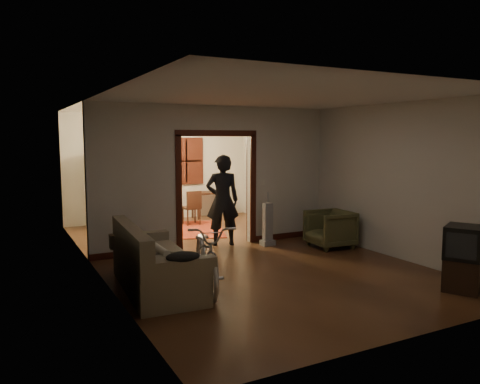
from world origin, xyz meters
TOP-DOWN VIEW (x-y plane):
  - floor at (0.00, 0.00)m, footprint 5.00×8.50m
  - ceiling at (0.00, 0.00)m, footprint 5.00×8.50m
  - wall_back at (0.00, 4.25)m, footprint 5.00×0.02m
  - wall_left at (-2.50, 0.00)m, footprint 0.02×8.50m
  - wall_right at (2.50, 0.00)m, footprint 0.02×8.50m
  - partition_wall at (0.00, 0.75)m, footprint 5.00×0.14m
  - door_casing at (0.00, 0.75)m, footprint 1.74×0.20m
  - far_window at (0.70, 4.21)m, footprint 0.98×0.06m
  - chandelier at (0.00, 2.50)m, footprint 0.24×0.24m
  - light_switch at (1.05, 0.68)m, footprint 0.08×0.01m
  - sofa at (-1.89, -1.37)m, footprint 1.06×2.12m
  - rolled_paper at (-1.79, -1.07)m, footprint 0.11×0.87m
  - jacket at (-1.84, -2.28)m, footprint 0.44×0.33m
  - bicycle at (-1.23, -1.63)m, footprint 1.11×1.97m
  - armchair at (1.96, -0.42)m, footprint 0.87×0.85m
  - tv_stand at (1.94, -3.44)m, footprint 0.68×0.66m
  - crt_tv at (1.94, -3.44)m, footprint 0.71×0.69m
  - vacuum at (0.94, 0.30)m, footprint 0.31×0.27m
  - person at (0.15, 0.76)m, footprint 0.77×0.63m
  - oriental_rug at (0.09, 2.58)m, footprint 2.29×2.60m
  - locker at (-1.41, 3.93)m, footprint 0.94×0.59m
  - globe at (-1.41, 3.93)m, footprint 0.29×0.29m
  - desk at (1.24, 3.88)m, footprint 1.02×0.66m
  - desk_chair at (0.41, 3.12)m, footprint 0.48×0.48m

SIDE VIEW (x-z plane):
  - floor at x=0.00m, z-range -0.01..0.01m
  - oriental_rug at x=0.09m, z-range 0.00..0.02m
  - tv_stand at x=1.94m, z-range 0.00..0.47m
  - desk at x=1.24m, z-range 0.00..0.70m
  - armchair at x=1.96m, z-range 0.00..0.74m
  - desk_chair at x=0.41m, z-range 0.00..0.86m
  - vacuum at x=0.94m, z-range 0.00..0.87m
  - sofa at x=-1.89m, z-range 0.00..0.95m
  - bicycle at x=-1.23m, z-range 0.00..0.98m
  - rolled_paper at x=-1.79m, z-range 0.48..0.58m
  - jacket at x=-1.84m, z-range 0.62..0.74m
  - crt_tv at x=1.94m, z-range 0.47..0.94m
  - locker at x=-1.41m, z-range 0.00..1.79m
  - person at x=0.15m, z-range 0.00..1.84m
  - door_casing at x=0.00m, z-range -0.06..2.26m
  - light_switch at x=1.05m, z-range 1.19..1.31m
  - wall_back at x=0.00m, z-range 0.00..2.80m
  - wall_left at x=-2.50m, z-range 0.00..2.80m
  - wall_right at x=2.50m, z-range 0.00..2.80m
  - partition_wall at x=0.00m, z-range 0.00..2.80m
  - far_window at x=0.70m, z-range 0.91..2.19m
  - globe at x=-1.41m, z-range 1.79..2.09m
  - chandelier at x=0.00m, z-range 2.23..2.47m
  - ceiling at x=0.00m, z-range 2.79..2.80m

